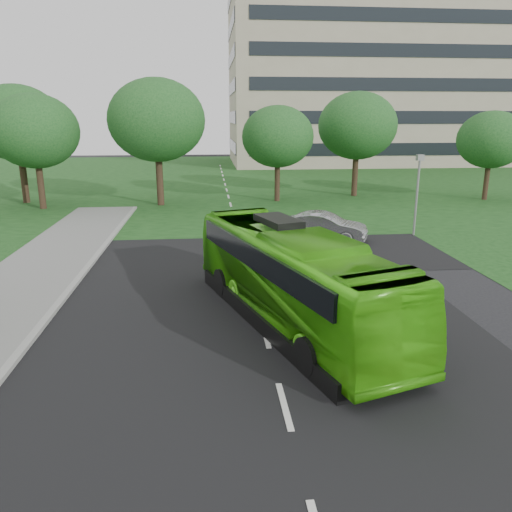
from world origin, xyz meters
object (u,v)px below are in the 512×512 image
at_px(office_building, 371,74).
at_px(bus, 293,277).
at_px(tree_park_e, 491,140).
at_px(tree_park_f, 17,123).
at_px(camera_pole, 418,184).
at_px(sedan, 324,227).
at_px(tree_park_d, 357,126).
at_px(tree_park_c, 278,137).
at_px(tree_park_a, 35,131).
at_px(tree_park_b, 157,120).

height_order(office_building, bus, office_building).
xyz_separation_m(office_building, tree_park_e, (-1.12, -35.46, -7.71)).
distance_m(tree_park_f, camera_pole, 29.61).
height_order(sedan, camera_pole, camera_pole).
xyz_separation_m(tree_park_d, camera_pole, (-0.78, -14.82, -2.90)).
relative_size(tree_park_e, tree_park_f, 0.79).
distance_m(office_building, tree_park_f, 51.02).
bearing_deg(tree_park_c, tree_park_f, 176.85).
height_order(office_building, tree_park_c, office_building).
height_order(tree_park_a, tree_park_e, tree_park_a).
xyz_separation_m(tree_park_a, bus, (14.85, -22.54, -4.03)).
bearing_deg(tree_park_f, camera_pole, -27.89).
xyz_separation_m(tree_park_c, tree_park_f, (-19.83, 1.09, 1.04)).
distance_m(tree_park_d, bus, 28.61).
bearing_deg(tree_park_d, camera_pole, -93.01).
bearing_deg(tree_park_c, tree_park_d, 17.13).
distance_m(sedan, camera_pole, 5.90).
relative_size(tree_park_e, bus, 0.64).
relative_size(tree_park_e, camera_pole, 1.55).
relative_size(tree_park_b, bus, 0.85).
xyz_separation_m(tree_park_a, tree_park_d, (24.63, 4.00, 0.26)).
distance_m(tree_park_c, tree_park_f, 19.89).
relative_size(tree_park_c, tree_park_d, 0.87).
height_order(tree_park_d, sedan, tree_park_d).
relative_size(office_building, tree_park_f, 4.47).
bearing_deg(tree_park_a, office_building, 45.48).
distance_m(office_building, sedan, 52.38).
xyz_separation_m(office_building, tree_park_a, (-35.81, -36.41, -6.94)).
distance_m(tree_park_e, tree_park_f, 36.93).
xyz_separation_m(tree_park_d, tree_park_e, (10.06, -3.05, -1.04)).
xyz_separation_m(tree_park_b, tree_park_e, (26.17, 0.14, -1.51)).
xyz_separation_m(tree_park_c, sedan, (0.75, -13.44, -4.29)).
bearing_deg(tree_park_e, tree_park_d, 163.12).
distance_m(tree_park_c, tree_park_e, 17.05).
height_order(tree_park_b, tree_park_d, tree_park_b).
xyz_separation_m(office_building, sedan, (-17.39, -47.99, -11.74)).
xyz_separation_m(tree_park_b, bus, (6.34, -23.36, -4.77)).
height_order(tree_park_a, tree_park_f, tree_park_f).
bearing_deg(tree_park_d, sedan, -111.74).
bearing_deg(tree_park_c, tree_park_e, -3.04).
bearing_deg(sedan, tree_park_d, 1.91).
bearing_deg(bus, tree_park_e, 31.52).
height_order(tree_park_a, camera_pole, tree_park_a).
relative_size(tree_park_d, camera_pole, 1.90).
bearing_deg(bus, tree_park_b, 86.88).
distance_m(office_building, tree_park_c, 39.73).
bearing_deg(tree_park_b, tree_park_e, 0.30).
xyz_separation_m(office_building, tree_park_c, (-18.14, -34.55, -7.45)).
bearing_deg(bus, tree_park_a, 105.07).
height_order(office_building, sedan, office_building).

